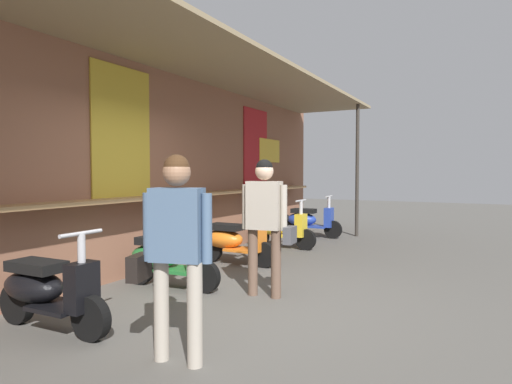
{
  "coord_description": "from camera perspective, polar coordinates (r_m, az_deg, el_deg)",
  "views": [
    {
      "loc": [
        -4.4,
        -2.58,
        1.49
      ],
      "look_at": [
        2.13,
        0.88,
        1.16
      ],
      "focal_mm": 30.75,
      "sensor_mm": 36.0,
      "label": 1
    }
  ],
  "objects": [
    {
      "name": "market_stall_facade",
      "position": [
        6.28,
        -17.52,
        5.12
      ],
      "size": [
        13.59,
        2.13,
        3.24
      ],
      "color": "#8C5B44",
      "rests_on": "ground_plane"
    },
    {
      "name": "scooter_green",
      "position": [
        5.84,
        -11.63,
        -8.38
      ],
      "size": [
        0.48,
        1.4,
        0.97
      ],
      "rotation": [
        0.0,
        0.0,
        -1.51
      ],
      "color": "#237533",
      "rests_on": "ground_plane"
    },
    {
      "name": "shopper_with_handbag",
      "position": [
        3.46,
        -10.47,
        -5.87
      ],
      "size": [
        0.4,
        0.65,
        1.63
      ],
      "rotation": [
        0.0,
        0.0,
        3.43
      ],
      "color": "#ADA393",
      "rests_on": "ground_plane"
    },
    {
      "name": "shopper_browsing",
      "position": [
        5.23,
        1.26,
        -2.84
      ],
      "size": [
        0.32,
        0.65,
        1.65
      ],
      "rotation": [
        0.0,
        0.0,
        0.13
      ],
      "color": "brown",
      "rests_on": "ground_plane"
    },
    {
      "name": "scooter_yellow",
      "position": [
        8.72,
        2.92,
        -4.71
      ],
      "size": [
        0.46,
        1.4,
        0.97
      ],
      "rotation": [
        0.0,
        0.0,
        -1.57
      ],
      "color": "gold",
      "rests_on": "ground_plane"
    },
    {
      "name": "ground_plane",
      "position": [
        5.31,
        -2.42,
        -13.74
      ],
      "size": [
        38.04,
        38.04,
        0.0
      ],
      "primitive_type": "plane",
      "color": "#56544F"
    },
    {
      "name": "scooter_blue",
      "position": [
        10.23,
        6.85,
        -3.65
      ],
      "size": [
        0.47,
        1.4,
        0.97
      ],
      "rotation": [
        0.0,
        0.0,
        -1.52
      ],
      "color": "#233D9E",
      "rests_on": "ground_plane"
    },
    {
      "name": "scooter_orange",
      "position": [
        7.18,
        -3.09,
        -6.28
      ],
      "size": [
        0.46,
        1.4,
        0.97
      ],
      "rotation": [
        0.0,
        0.0,
        -1.58
      ],
      "color": "orange",
      "rests_on": "ground_plane"
    },
    {
      "name": "scooter_black",
      "position": [
        4.67,
        -25.69,
        -11.36
      ],
      "size": [
        0.46,
        1.4,
        0.97
      ],
      "rotation": [
        0.0,
        0.0,
        -1.54
      ],
      "color": "black",
      "rests_on": "ground_plane"
    }
  ]
}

